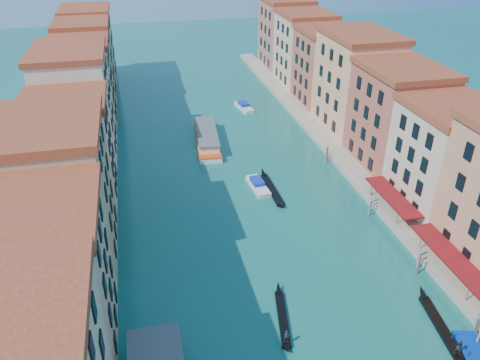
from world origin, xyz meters
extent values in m
cube|color=tan|center=(-26.00, 23.50, 8.50)|extent=(12.00, 15.00, 17.00)
cube|color=maroon|center=(-26.00, 23.50, 17.50)|extent=(12.80, 15.40, 1.00)
cube|color=tan|center=(-26.00, 39.50, 9.50)|extent=(12.00, 17.00, 19.00)
cube|color=maroon|center=(-26.00, 39.50, 19.50)|extent=(12.80, 17.40, 1.00)
cube|color=#D9AB84|center=(-26.00, 55.00, 8.25)|extent=(12.00, 14.00, 16.50)
cube|color=maroon|center=(-26.00, 55.00, 17.00)|extent=(12.80, 14.40, 1.00)
cube|color=beige|center=(-26.00, 71.00, 10.00)|extent=(12.00, 18.00, 20.00)
cube|color=maroon|center=(-26.00, 71.00, 20.50)|extent=(12.80, 18.40, 1.00)
cube|color=tan|center=(-26.00, 88.00, 8.75)|extent=(12.00, 16.00, 17.50)
cube|color=maroon|center=(-26.00, 88.00, 18.00)|extent=(12.80, 16.40, 1.00)
cube|color=tan|center=(-26.00, 103.50, 9.25)|extent=(12.00, 15.00, 18.50)
cube|color=maroon|center=(-26.00, 103.50, 19.00)|extent=(12.80, 15.40, 1.00)
cube|color=beige|center=(-26.00, 119.50, 9.50)|extent=(12.00, 17.00, 19.00)
cube|color=maroon|center=(-26.00, 119.50, 19.50)|extent=(12.80, 17.40, 1.00)
cube|color=#CEAA8D|center=(30.00, 39.00, 8.25)|extent=(12.00, 14.00, 16.50)
cube|color=maroon|center=(30.00, 39.00, 17.00)|extent=(12.80, 14.40, 1.00)
cube|color=#A7503E|center=(30.00, 54.00, 9.00)|extent=(12.00, 16.00, 18.00)
cube|color=maroon|center=(30.00, 54.00, 18.50)|extent=(12.80, 16.40, 1.00)
cube|color=tan|center=(30.00, 71.00, 10.00)|extent=(12.00, 18.00, 20.00)
cube|color=maroon|center=(30.00, 71.00, 20.50)|extent=(12.80, 18.40, 1.00)
cube|color=#A4533E|center=(30.00, 87.50, 8.75)|extent=(12.00, 15.00, 17.50)
cube|color=maroon|center=(30.00, 87.50, 18.00)|extent=(12.80, 15.40, 1.00)
cube|color=tan|center=(30.00, 103.00, 9.25)|extent=(12.00, 16.00, 18.50)
cube|color=maroon|center=(30.00, 103.00, 19.00)|extent=(12.80, 16.40, 1.00)
cube|color=#9A5F4E|center=(30.00, 119.50, 9.75)|extent=(12.00, 17.00, 19.50)
cube|color=gray|center=(22.00, 65.00, 0.50)|extent=(4.00, 140.00, 1.00)
cube|color=maroon|center=(22.20, 23.50, 3.00)|extent=(3.20, 15.30, 0.25)
cylinder|color=#575759|center=(20.80, 18.40, 1.50)|extent=(0.12, 0.12, 3.00)
cylinder|color=#575759|center=(20.80, 28.60, 1.50)|extent=(0.12, 0.12, 3.00)
cube|color=maroon|center=(22.20, 39.00, 3.00)|extent=(3.20, 12.60, 0.25)
cylinder|color=#575759|center=(20.80, 34.80, 1.50)|extent=(0.12, 0.12, 3.00)
cylinder|color=#575759|center=(20.80, 43.20, 1.50)|extent=(0.12, 0.12, 3.00)
cylinder|color=brown|center=(18.50, 13.00, 1.30)|extent=(0.24, 0.24, 3.20)
cylinder|color=brown|center=(19.10, 14.00, 1.30)|extent=(0.24, 0.24, 3.20)
cylinder|color=brown|center=(19.70, 15.00, 1.30)|extent=(0.24, 0.24, 3.20)
cylinder|color=brown|center=(18.50, 25.00, 1.30)|extent=(0.24, 0.24, 3.20)
cylinder|color=brown|center=(19.10, 26.00, 1.30)|extent=(0.24, 0.24, 3.20)
cylinder|color=brown|center=(19.70, 27.00, 1.30)|extent=(0.24, 0.24, 3.20)
cylinder|color=brown|center=(18.50, 39.00, 1.30)|extent=(0.24, 0.24, 3.20)
cylinder|color=brown|center=(19.10, 40.00, 1.30)|extent=(0.24, 0.24, 3.20)
cylinder|color=brown|center=(19.70, 41.00, 1.30)|extent=(0.24, 0.24, 3.20)
cylinder|color=brown|center=(18.50, 57.00, 1.30)|extent=(0.24, 0.24, 3.20)
cylinder|color=brown|center=(19.10, 58.00, 1.30)|extent=(0.24, 0.24, 3.20)
cylinder|color=brown|center=(19.70, 59.00, 1.30)|extent=(0.24, 0.24, 3.20)
cube|color=white|center=(-1.82, 71.22, 0.57)|extent=(5.87, 19.31, 1.14)
cube|color=silver|center=(-1.82, 71.22, 1.81)|extent=(5.08, 15.48, 1.52)
cube|color=#575759|center=(-1.82, 71.22, 2.71)|extent=(5.40, 15.98, 0.24)
cube|color=#EE480E|center=(-1.82, 71.22, 1.09)|extent=(5.92, 19.32, 0.24)
cube|color=black|center=(-1.23, 21.27, 0.21)|extent=(2.66, 8.56, 0.43)
cone|color=black|center=(-0.31, 25.91, 0.57)|extent=(1.20, 2.03, 1.59)
cone|color=black|center=(-2.14, 16.62, 0.47)|extent=(1.14, 1.71, 1.40)
imported|color=#1F222F|center=(-1.92, 17.74, 1.20)|extent=(0.66, 0.50, 1.63)
cube|color=black|center=(16.00, 15.96, 0.23)|extent=(2.49, 9.46, 0.47)
cone|color=black|center=(16.75, 21.12, 0.63)|extent=(1.23, 2.21, 1.75)
imported|color=#222A28|center=(15.43, 12.03, 1.32)|extent=(0.96, 0.80, 1.80)
cube|color=black|center=(5.82, 49.64, 0.25)|extent=(1.34, 10.14, 0.51)
cone|color=black|center=(5.77, 55.26, 0.67)|extent=(1.04, 2.27, 1.89)
cone|color=black|center=(5.88, 44.01, 0.56)|extent=(1.03, 1.88, 1.66)
cube|color=silver|center=(3.74, 51.04, 0.41)|extent=(2.84, 7.32, 0.82)
cube|color=#152CB1|center=(3.70, 51.55, 1.12)|extent=(2.09, 3.21, 0.72)
cube|color=silver|center=(10.21, 88.39, 0.42)|extent=(3.54, 7.69, 0.85)
cube|color=#152CB1|center=(10.12, 88.91, 1.16)|extent=(2.41, 3.45, 0.74)
camera|label=1|loc=(-14.92, -16.00, 41.25)|focal=35.00mm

